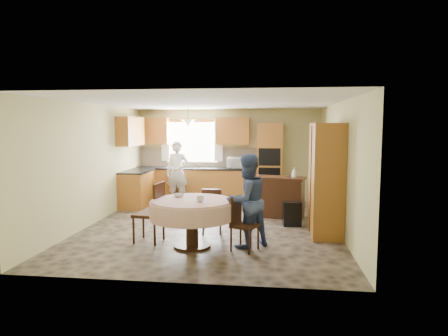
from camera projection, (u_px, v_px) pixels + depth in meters
name	position (u px, v px, depth m)	size (l,w,h in m)	color
floor	(212.00, 226.00, 8.18)	(5.00, 6.00, 0.01)	brown
ceiling	(211.00, 103.00, 7.92)	(5.00, 6.00, 0.01)	white
wall_back	(228.00, 155.00, 11.01)	(5.00, 0.02, 2.50)	tan
wall_front	(176.00, 188.00, 5.09)	(5.00, 0.02, 2.50)	tan
wall_left	(93.00, 164.00, 8.34)	(0.02, 6.00, 2.50)	tan
wall_right	(339.00, 167.00, 7.75)	(0.02, 6.00, 2.50)	tan
window	(192.00, 142.00, 11.07)	(1.40, 0.03, 1.10)	white
curtain_left	(165.00, 140.00, 11.11)	(0.22, 0.02, 1.15)	white
curtain_right	(218.00, 140.00, 10.93)	(0.22, 0.02, 1.15)	white
base_cab_back	(196.00, 185.00, 10.90)	(3.30, 0.60, 0.88)	#B16D2F
counter_back	(196.00, 168.00, 10.85)	(3.30, 0.64, 0.04)	black
base_cab_left	(137.00, 189.00, 10.17)	(0.60, 1.20, 0.88)	#B16D2F
counter_left	(137.00, 171.00, 10.12)	(0.64, 1.20, 0.04)	black
backsplash	(197.00, 157.00, 11.11)	(3.30, 0.02, 0.55)	beige
wall_cab_left	(154.00, 131.00, 11.02)	(0.85, 0.33, 0.72)	#C27E30
wall_cab_right	(233.00, 131.00, 10.76)	(0.90, 0.33, 0.72)	#C27E30
wall_cab_side	(130.00, 131.00, 10.03)	(0.33, 1.20, 0.72)	#C27E30
oven_tower	(270.00, 163.00, 10.59)	(0.66, 0.62, 2.12)	#B16D2F
oven_upper	(270.00, 157.00, 10.26)	(0.56, 0.01, 0.45)	black
oven_lower	(269.00, 176.00, 10.31)	(0.56, 0.01, 0.45)	black
pendant	(188.00, 123.00, 10.54)	(0.36, 0.36, 0.18)	beige
sideboard	(277.00, 198.00, 8.95)	(1.20, 0.50, 0.86)	#3E1F10
space_heater	(292.00, 214.00, 8.17)	(0.36, 0.25, 0.50)	black
cupboard	(326.00, 179.00, 7.45)	(0.55, 1.10, 2.10)	#B16D2F
dining_table	(192.00, 210.00, 6.71)	(1.42, 1.42, 0.81)	#3E1F10
chair_left	(153.00, 209.00, 6.99)	(0.51, 0.51, 1.06)	#3E1F10
chair_back	(212.00, 209.00, 7.53)	(0.43, 0.43, 0.88)	#3E1F10
chair_right	(241.00, 220.00, 6.57)	(0.51, 0.51, 0.89)	#3E1F10
framed_picture	(328.00, 149.00, 8.95)	(0.06, 0.63, 0.52)	gold
microwave	(237.00, 163.00, 10.65)	(0.52, 0.35, 0.29)	silver
person_sink	(177.00, 173.00, 10.47)	(0.60, 0.40, 1.65)	silver
person_dining	(247.00, 201.00, 6.71)	(0.77, 0.60, 1.58)	#374778
bowl_sideboard	(266.00, 178.00, 8.94)	(0.23, 0.23, 0.06)	#B2B2B2
bottle_sideboard	(294.00, 174.00, 8.85)	(0.10, 0.10, 0.27)	silver
cup_table	(200.00, 199.00, 6.48)	(0.12, 0.12, 0.10)	#B2B2B2
bowl_table	(179.00, 195.00, 6.96)	(0.19, 0.19, 0.06)	#B2B2B2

